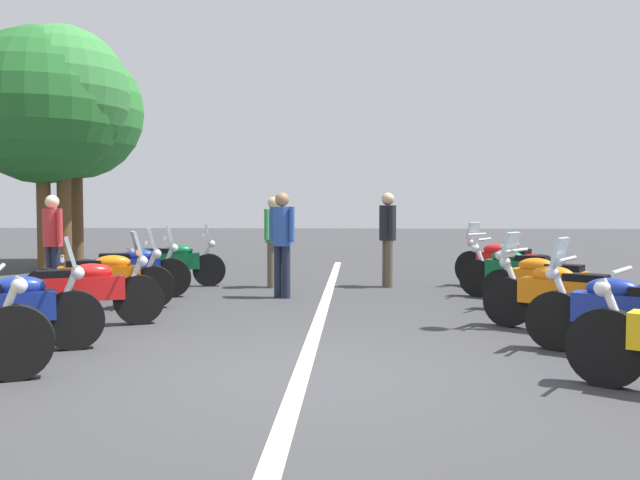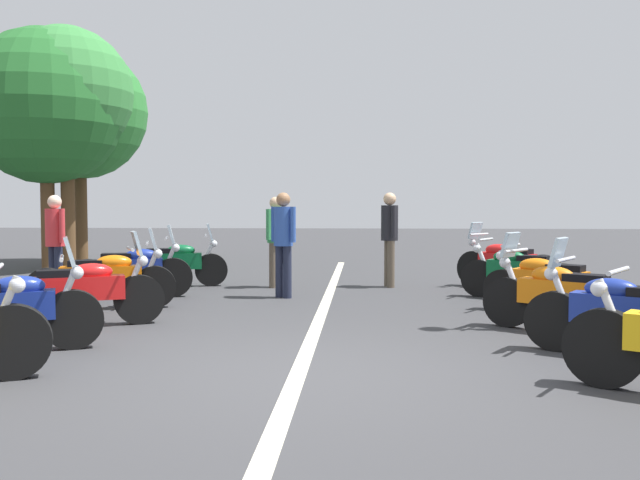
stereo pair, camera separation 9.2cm
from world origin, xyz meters
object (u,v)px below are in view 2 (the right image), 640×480
Objects in this scene: bystander_0 at (55,237)px; motorcycle_left_row_1 at (4,309)px; motorcycle_right_row_5 at (505,263)px; bystander_2 at (276,234)px; roadside_tree_2 at (66,94)px; motorcycle_left_row_3 at (104,278)px; motorcycle_left_row_5 at (173,263)px; motorcycle_right_row_3 at (548,283)px; roadside_tree_1 at (79,113)px; motorcycle_left_row_2 at (79,291)px; bystander_1 at (283,236)px; motorcycle_right_row_2 at (564,295)px; roadside_tree_0 at (46,107)px; motorcycle_right_row_1 at (626,313)px; bystander_4 at (390,231)px; motorcycle_left_row_4 at (132,270)px; motorcycle_right_row_4 at (518,272)px.

motorcycle_left_row_1 is at bearing -125.65° from bystander_0.
bystander_2 reaches higher than motorcycle_right_row_5.
motorcycle_left_row_3 is at bearing -151.72° from roadside_tree_2.
motorcycle_left_row_5 is 1.24× the size of motorcycle_right_row_3.
motorcycle_left_row_2 is at bearing -157.03° from roadside_tree_1.
motorcycle_left_row_3 is at bearing -23.60° from bystander_1.
roadside_tree_1 is at bearing 85.23° from motorcycle_left_row_1.
bystander_1 is (2.97, 3.74, 0.57)m from motorcycle_right_row_2.
roadside_tree_0 reaches higher than bystander_1.
motorcycle_right_row_1 is 6.29m from bystander_4.
roadside_tree_2 is (4.62, 3.16, 3.69)m from motorcycle_left_row_4.
roadside_tree_0 reaches higher than motorcycle_right_row_4.
motorcycle_right_row_5 is (1.60, -6.46, 0.00)m from motorcycle_left_row_4.
motorcycle_left_row_5 is at bearing -13.15° from bystander_0.
motorcycle_left_row_3 is at bearing 7.79° from motorcycle_right_row_1.
motorcycle_right_row_5 is at bearing -115.70° from roadside_tree_1.
motorcycle_right_row_1 is at bearing 121.06° from motorcycle_right_row_4.
roadside_tree_0 reaches higher than bystander_0.
motorcycle_left_row_2 is 0.35× the size of roadside_tree_2.
motorcycle_left_row_5 is at bearing -127.34° from roadside_tree_0.
roadside_tree_0 is (7.27, 9.83, 3.38)m from motorcycle_right_row_2.
bystander_2 is 0.30× the size of roadside_tree_2.
bystander_1 reaches higher than motorcycle_left_row_5.
motorcycle_right_row_5 is at bearing -0.87° from motorcycle_left_row_4.
bystander_1 is (0.19, -2.51, 0.56)m from motorcycle_left_row_4.
motorcycle_right_row_1 is at bearing -47.13° from motorcycle_left_row_4.
bystander_2 reaches higher than motorcycle_left_row_1.
motorcycle_left_row_5 is 0.37× the size of roadside_tree_0.
motorcycle_right_row_5 is (0.03, -6.21, 0.02)m from motorcycle_left_row_5.
motorcycle_left_row_3 is 1.23× the size of bystander_0.
roadside_tree_1 is at bearing 114.73° from motorcycle_left_row_5.
motorcycle_left_row_3 is 7.62m from roadside_tree_2.
bystander_0 is 3.89m from bystander_1.
motorcycle_right_row_1 is at bearing 131.01° from motorcycle_right_row_5.
bystander_1 is at bearing 29.82° from motorcycle_right_row_4.
motorcycle_left_row_4 is 1.08× the size of motorcycle_right_row_1.
motorcycle_right_row_3 is at bearing -60.60° from motorcycle_right_row_2.
motorcycle_left_row_5 is at bearing 10.33° from motorcycle_right_row_3.
motorcycle_right_row_5 is at bearing -13.45° from motorcycle_left_row_5.
roadside_tree_0 is (5.81, 10.03, 3.40)m from motorcycle_right_row_3.
motorcycle_left_row_3 reaches higher than motorcycle_right_row_3.
motorcycle_left_row_3 is 1.05× the size of motorcycle_left_row_4.
bystander_2 is at bearing -116.59° from roadside_tree_0.
bystander_0 is at bearing 3.18° from motorcycle_right_row_1.
motorcycle_right_row_1 is 1.04× the size of motorcycle_right_row_2.
motorcycle_right_row_1 reaches higher than motorcycle_left_row_5.
roadside_tree_0 is (4.50, 3.59, 3.38)m from motorcycle_left_row_4.
motorcycle_right_row_2 is 1.47m from motorcycle_right_row_3.
roadside_tree_2 is (7.36, 3.43, 3.69)m from motorcycle_left_row_2.
bystander_1 is 7.84m from roadside_tree_2.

